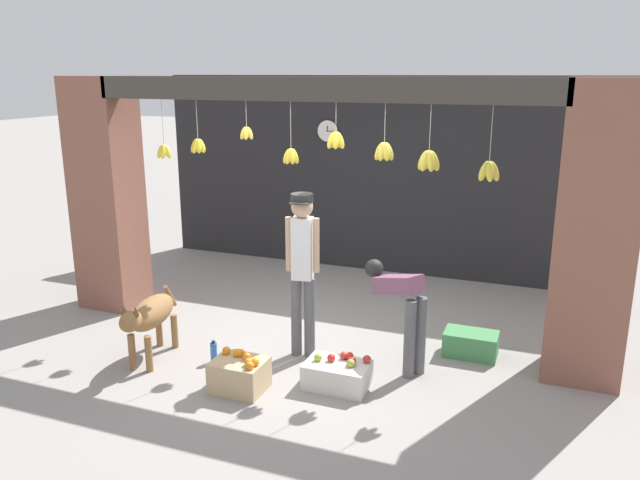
{
  "coord_description": "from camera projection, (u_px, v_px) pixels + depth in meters",
  "views": [
    {
      "loc": [
        2.38,
        -5.74,
        2.85
      ],
      "look_at": [
        0.0,
        0.42,
        1.07
      ],
      "focal_mm": 35.0,
      "sensor_mm": 36.0,
      "label": 1
    }
  ],
  "objects": [
    {
      "name": "storefront_awning",
      "position": [
        312.0,
        96.0,
        6.16
      ],
      "size": [
        4.87,
        0.31,
        0.94
      ],
      "color": "#3D3833"
    },
    {
      "name": "fruit_crate_apples",
      "position": [
        337.0,
        374.0,
        5.81
      ],
      "size": [
        0.59,
        0.39,
        0.31
      ],
      "color": "silver",
      "rests_on": "ground_plane"
    },
    {
      "name": "fruit_crate_oranges",
      "position": [
        240.0,
        374.0,
        5.75
      ],
      "size": [
        0.48,
        0.39,
        0.36
      ],
      "color": "tan",
      "rests_on": "ground_plane"
    },
    {
      "name": "wall_clock",
      "position": [
        328.0,
        131.0,
        9.01
      ],
      "size": [
        0.32,
        0.03,
        0.32
      ],
      "color": "black"
    },
    {
      "name": "shop_back_wall",
      "position": [
        381.0,
        176.0,
        8.96
      ],
      "size": [
        6.77,
        0.12,
        2.81
      ],
      "primitive_type": "cube",
      "color": "#232326",
      "rests_on": "ground_plane"
    },
    {
      "name": "worker_stooping",
      "position": [
        401.0,
        303.0,
        6.07
      ],
      "size": [
        0.71,
        0.56,
        1.02
      ],
      "rotation": [
        0.0,
        0.0,
        0.98
      ],
      "color": "#56565B",
      "rests_on": "ground_plane"
    },
    {
      "name": "shop_pillar_left",
      "position": [
        107.0,
        195.0,
        7.6
      ],
      "size": [
        0.7,
        0.6,
        2.81
      ],
      "primitive_type": "cube",
      "color": "brown",
      "rests_on": "ground_plane"
    },
    {
      "name": "ground_plane",
      "position": [
        306.0,
        345.0,
        6.74
      ],
      "size": [
        60.0,
        60.0,
        0.0
      ],
      "primitive_type": "plane",
      "color": "gray"
    },
    {
      "name": "shop_pillar_right",
      "position": [
        594.0,
        236.0,
        5.7
      ],
      "size": [
        0.7,
        0.6,
        2.81
      ],
      "primitive_type": "cube",
      "color": "brown",
      "rests_on": "ground_plane"
    },
    {
      "name": "shopkeeper",
      "position": [
        302.0,
        262.0,
        6.23
      ],
      "size": [
        0.34,
        0.29,
        1.71
      ],
      "rotation": [
        0.0,
        0.0,
        3.32
      ],
      "color": "#56565B",
      "rests_on": "ground_plane"
    },
    {
      "name": "dog",
      "position": [
        150.0,
        316.0,
        6.26
      ],
      "size": [
        0.4,
        1.08,
        0.72
      ],
      "rotation": [
        0.0,
        0.0,
        -1.43
      ],
      "color": "olive",
      "rests_on": "ground_plane"
    },
    {
      "name": "produce_box_green",
      "position": [
        471.0,
        344.0,
        6.46
      ],
      "size": [
        0.54,
        0.33,
        0.25
      ],
      "primitive_type": "cube",
      "color": "#42844C",
      "rests_on": "ground_plane"
    },
    {
      "name": "water_bottle",
      "position": [
        214.0,
        352.0,
        6.31
      ],
      "size": [
        0.07,
        0.07,
        0.23
      ],
      "color": "#2D60AD",
      "rests_on": "ground_plane"
    }
  ]
}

